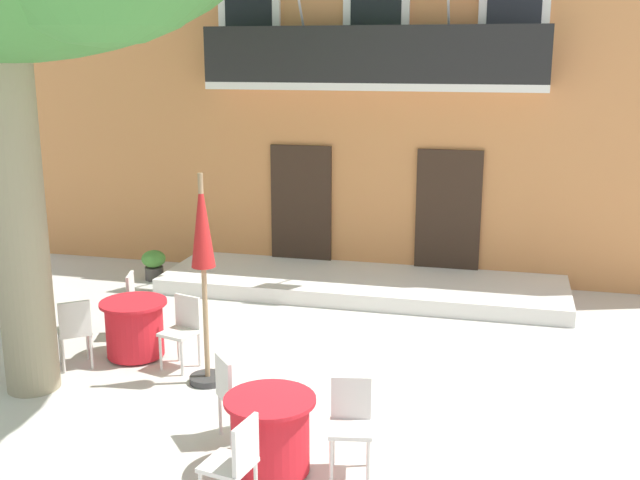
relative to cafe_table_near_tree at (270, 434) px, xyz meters
The scene contains 13 objects.
ground_plane 1.76m from the cafe_table_near_tree, 84.78° to the left, with size 120.00×120.00×0.00m, color beige.
building_facade 9.32m from the cafe_table_near_tree, 91.54° to the left, with size 13.00×5.09×7.50m.
entrance_step_platform 5.75m from the cafe_table_near_tree, 92.34° to the left, with size 6.65×1.93×0.25m, color silver.
cafe_table_near_tree is the anchor object (origin of this frame).
cafe_chair_near_tree_0 0.77m from the cafe_table_near_tree, 16.22° to the left, with size 0.47×0.47×0.91m.
cafe_chair_near_tree_1 0.77m from the cafe_table_near_tree, 136.96° to the left, with size 0.56×0.56×0.91m.
cafe_chair_near_tree_2 0.77m from the cafe_table_near_tree, 95.17° to the right, with size 0.47×0.47×0.91m.
cafe_table_middle 3.44m from the cafe_table_near_tree, 138.49° to the left, with size 0.86×0.86×0.76m.
cafe_chair_middle_0 3.58m from the cafe_table_near_tree, 150.63° to the left, with size 0.56×0.56×0.91m.
cafe_chair_middle_1 2.82m from the cafe_table_near_tree, 130.48° to the left, with size 0.49×0.49×0.91m.
cafe_chair_middle_2 4.13m from the cafe_table_near_tree, 133.92° to the left, with size 0.50×0.50×0.91m.
cafe_umbrella 2.56m from the cafe_table_near_tree, 127.66° to the left, with size 0.44×0.44×2.55m.
ground_planter_left 6.79m from the cafe_table_near_tree, 125.12° to the left, with size 0.42×0.42×0.53m.
Camera 1 is at (1.87, -7.90, 3.86)m, focal length 42.79 mm.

